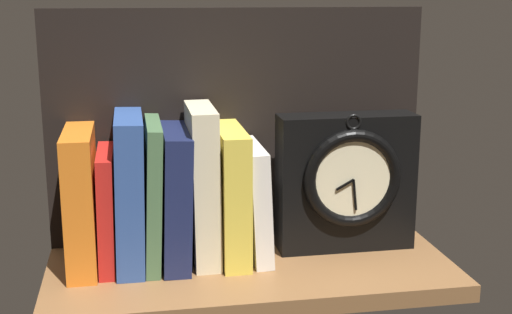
{
  "coord_description": "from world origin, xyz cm",
  "views": [
    {
      "loc": [
        -16.63,
        -95.47,
        39.69
      ],
      "look_at": [
        1.44,
        4.05,
        15.32
      ],
      "focal_mm": 49.23,
      "sensor_mm": 36.0,
      "label": 1
    }
  ],
  "objects_px": {
    "book_red_requiem": "(106,209)",
    "book_green_romantic": "(152,193)",
    "book_blue_modern": "(129,191)",
    "book_yellow_seinlanguage": "(231,194)",
    "framed_clock": "(347,181)",
    "book_orange_pandolfini": "(81,200)",
    "book_navy_bierce": "(175,196)",
    "book_white_catcher": "(255,201)",
    "book_cream_twain": "(203,184)"
  },
  "relations": [
    {
      "from": "book_orange_pandolfini",
      "to": "book_navy_bierce",
      "type": "height_order",
      "value": "book_orange_pandolfini"
    },
    {
      "from": "book_orange_pandolfini",
      "to": "book_yellow_seinlanguage",
      "type": "distance_m",
      "value": 0.22
    },
    {
      "from": "book_red_requiem",
      "to": "book_white_catcher",
      "type": "height_order",
      "value": "same"
    },
    {
      "from": "book_blue_modern",
      "to": "book_navy_bierce",
      "type": "bearing_deg",
      "value": 0.0
    },
    {
      "from": "book_yellow_seinlanguage",
      "to": "framed_clock",
      "type": "distance_m",
      "value": 0.18
    },
    {
      "from": "book_red_requiem",
      "to": "book_green_romantic",
      "type": "bearing_deg",
      "value": 0.0
    },
    {
      "from": "book_cream_twain",
      "to": "book_blue_modern",
      "type": "bearing_deg",
      "value": 180.0
    },
    {
      "from": "book_orange_pandolfini",
      "to": "book_cream_twain",
      "type": "xyz_separation_m",
      "value": [
        0.18,
        0.0,
        0.01
      ]
    },
    {
      "from": "book_green_romantic",
      "to": "framed_clock",
      "type": "relative_size",
      "value": 0.97
    },
    {
      "from": "book_orange_pandolfini",
      "to": "book_white_catcher",
      "type": "distance_m",
      "value": 0.25
    },
    {
      "from": "book_orange_pandolfini",
      "to": "book_navy_bierce",
      "type": "bearing_deg",
      "value": 0.0
    },
    {
      "from": "book_blue_modern",
      "to": "book_yellow_seinlanguage",
      "type": "xyz_separation_m",
      "value": [
        0.15,
        0.0,
        -0.01
      ]
    },
    {
      "from": "book_yellow_seinlanguage",
      "to": "book_red_requiem",
      "type": "bearing_deg",
      "value": 180.0
    },
    {
      "from": "book_blue_modern",
      "to": "book_yellow_seinlanguage",
      "type": "bearing_deg",
      "value": 0.0
    },
    {
      "from": "book_cream_twain",
      "to": "book_yellow_seinlanguage",
      "type": "xyz_separation_m",
      "value": [
        0.04,
        0.0,
        -0.02
      ]
    },
    {
      "from": "book_orange_pandolfini",
      "to": "framed_clock",
      "type": "bearing_deg",
      "value": 0.3
    },
    {
      "from": "book_orange_pandolfini",
      "to": "book_green_romantic",
      "type": "bearing_deg",
      "value": 0.0
    },
    {
      "from": "book_navy_bierce",
      "to": "book_white_catcher",
      "type": "bearing_deg",
      "value": 0.0
    },
    {
      "from": "book_red_requiem",
      "to": "book_white_catcher",
      "type": "xyz_separation_m",
      "value": [
        0.22,
        0.0,
        0.0
      ]
    },
    {
      "from": "book_cream_twain",
      "to": "book_white_catcher",
      "type": "relative_size",
      "value": 1.35
    },
    {
      "from": "book_red_requiem",
      "to": "book_cream_twain",
      "type": "relative_size",
      "value": 0.74
    },
    {
      "from": "book_yellow_seinlanguage",
      "to": "framed_clock",
      "type": "bearing_deg",
      "value": 0.65
    },
    {
      "from": "book_navy_bierce",
      "to": "book_yellow_seinlanguage",
      "type": "relative_size",
      "value": 1.0
    },
    {
      "from": "framed_clock",
      "to": "book_yellow_seinlanguage",
      "type": "bearing_deg",
      "value": -179.35
    },
    {
      "from": "framed_clock",
      "to": "book_red_requiem",
      "type": "bearing_deg",
      "value": -179.68
    },
    {
      "from": "book_green_romantic",
      "to": "book_cream_twain",
      "type": "distance_m",
      "value": 0.07
    },
    {
      "from": "book_orange_pandolfini",
      "to": "framed_clock",
      "type": "distance_m",
      "value": 0.4
    },
    {
      "from": "book_green_romantic",
      "to": "book_white_catcher",
      "type": "height_order",
      "value": "book_green_romantic"
    },
    {
      "from": "book_green_romantic",
      "to": "book_yellow_seinlanguage",
      "type": "xyz_separation_m",
      "value": [
        0.12,
        0.0,
        -0.01
      ]
    },
    {
      "from": "book_red_requiem",
      "to": "book_yellow_seinlanguage",
      "type": "xyz_separation_m",
      "value": [
        0.18,
        0.0,
        0.01
      ]
    },
    {
      "from": "book_red_requiem",
      "to": "book_cream_twain",
      "type": "distance_m",
      "value": 0.14
    },
    {
      "from": "book_orange_pandolfini",
      "to": "book_green_romantic",
      "type": "distance_m",
      "value": 0.1
    },
    {
      "from": "book_blue_modern",
      "to": "book_yellow_seinlanguage",
      "type": "height_order",
      "value": "book_blue_modern"
    },
    {
      "from": "book_green_romantic",
      "to": "book_white_catcher",
      "type": "distance_m",
      "value": 0.15
    },
    {
      "from": "book_blue_modern",
      "to": "book_green_romantic",
      "type": "bearing_deg",
      "value": 0.0
    },
    {
      "from": "book_red_requiem",
      "to": "framed_clock",
      "type": "height_order",
      "value": "framed_clock"
    },
    {
      "from": "book_red_requiem",
      "to": "book_navy_bierce",
      "type": "distance_m",
      "value": 0.1
    },
    {
      "from": "book_blue_modern",
      "to": "book_red_requiem",
      "type": "bearing_deg",
      "value": 180.0
    },
    {
      "from": "book_red_requiem",
      "to": "book_white_catcher",
      "type": "bearing_deg",
      "value": 0.0
    },
    {
      "from": "book_orange_pandolfini",
      "to": "book_navy_bierce",
      "type": "distance_m",
      "value": 0.13
    },
    {
      "from": "book_cream_twain",
      "to": "book_yellow_seinlanguage",
      "type": "height_order",
      "value": "book_cream_twain"
    },
    {
      "from": "book_yellow_seinlanguage",
      "to": "framed_clock",
      "type": "height_order",
      "value": "framed_clock"
    },
    {
      "from": "book_red_requiem",
      "to": "book_green_romantic",
      "type": "xyz_separation_m",
      "value": [
        0.07,
        0.0,
        0.02
      ]
    },
    {
      "from": "book_green_romantic",
      "to": "book_cream_twain",
      "type": "height_order",
      "value": "book_cream_twain"
    },
    {
      "from": "book_red_requiem",
      "to": "book_cream_twain",
      "type": "xyz_separation_m",
      "value": [
        0.14,
        0.0,
        0.03
      ]
    },
    {
      "from": "book_navy_bierce",
      "to": "framed_clock",
      "type": "bearing_deg",
      "value": 0.45
    },
    {
      "from": "book_cream_twain",
      "to": "framed_clock",
      "type": "distance_m",
      "value": 0.22
    },
    {
      "from": "book_cream_twain",
      "to": "book_red_requiem",
      "type": "bearing_deg",
      "value": 180.0
    },
    {
      "from": "book_green_romantic",
      "to": "framed_clock",
      "type": "bearing_deg",
      "value": 0.4
    },
    {
      "from": "book_white_catcher",
      "to": "framed_clock",
      "type": "height_order",
      "value": "framed_clock"
    }
  ]
}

